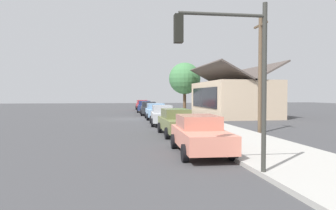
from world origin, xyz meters
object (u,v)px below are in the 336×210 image
object	(u,v)px
utility_pole_wooden	(260,72)
fire_hydrant_red	(196,125)
car_skyblue	(156,111)
car_coral	(200,134)
shade_tree	(185,79)
car_charcoal	(149,108)
car_silver	(162,115)
traffic_light_main	(230,60)
car_olive	(177,122)
car_navy	(144,106)
car_cherry	(142,105)

from	to	relation	value
utility_pole_wooden	fire_hydrant_red	distance (m)	5.32
car_skyblue	car_coral	bearing A→B (deg)	0.19
car_coral	utility_pole_wooden	xyz separation A→B (m)	(-6.20, 5.55, 3.11)
shade_tree	fire_hydrant_red	size ratio (longest dim) A/B	9.81
shade_tree	car_skyblue	bearing A→B (deg)	-24.47
car_coral	fire_hydrant_red	bearing A→B (deg)	169.14
shade_tree	fire_hydrant_red	distance (m)	24.33
car_charcoal	car_silver	size ratio (longest dim) A/B	1.01
fire_hydrant_red	traffic_light_main	bearing A→B (deg)	-8.70
car_silver	car_coral	bearing A→B (deg)	2.92
car_olive	car_coral	xyz separation A→B (m)	(6.03, -0.10, 0.00)
car_charcoal	car_olive	world-z (taller)	same
car_skyblue	car_olive	bearing A→B (deg)	0.30
car_charcoal	car_silver	world-z (taller)	same
car_skyblue	utility_pole_wooden	xyz separation A→B (m)	(12.40, 5.31, 3.11)
car_olive	shade_tree	world-z (taller)	shade_tree
traffic_light_main	car_olive	bearing A→B (deg)	178.76
car_navy	shade_tree	distance (m)	6.87
car_navy	car_olive	world-z (taller)	same
car_navy	shade_tree	bearing A→B (deg)	85.64
utility_pole_wooden	car_silver	bearing A→B (deg)	-139.54
car_skyblue	traffic_light_main	xyz separation A→B (m)	(22.54, -0.35, 2.68)
car_navy	fire_hydrant_red	size ratio (longest dim) A/B	6.41
car_skyblue	car_navy	bearing A→B (deg)	-178.27
car_silver	car_charcoal	bearing A→B (deg)	-176.80
car_coral	utility_pole_wooden	distance (m)	8.88
car_charcoal	utility_pole_wooden	xyz separation A→B (m)	(19.02, 5.42, 3.11)
car_charcoal	shade_tree	xyz separation A→B (m)	(-5.28, 5.53, 3.91)
car_navy	car_skyblue	xyz separation A→B (m)	(12.67, 0.18, -0.00)
car_skyblue	car_olive	xyz separation A→B (m)	(12.57, -0.14, 0.00)
car_coral	car_navy	bearing A→B (deg)	-178.34
car_navy	car_coral	distance (m)	31.26
car_silver	car_olive	size ratio (longest dim) A/B	1.00
car_silver	fire_hydrant_red	bearing A→B (deg)	17.65
fire_hydrant_red	car_coral	bearing A→B (deg)	-12.63
car_cherry	car_silver	world-z (taller)	same
car_skyblue	utility_pole_wooden	size ratio (longest dim) A/B	0.59
car_skyblue	shade_tree	size ratio (longest dim) A/B	0.64
car_olive	fire_hydrant_red	xyz separation A→B (m)	(-0.87, 1.44, -0.32)
car_cherry	car_skyblue	distance (m)	18.75
utility_pole_wooden	fire_hydrant_red	bearing A→B (deg)	-99.93
car_silver	car_olive	distance (m)	6.56
car_cherry	car_coral	xyz separation A→B (m)	(37.34, -0.16, 0.00)
traffic_light_main	car_silver	bearing A→B (deg)	179.28
car_charcoal	fire_hydrant_red	bearing A→B (deg)	6.77
fire_hydrant_red	car_skyblue	bearing A→B (deg)	-173.63
car_skyblue	fire_hydrant_red	world-z (taller)	car_skyblue
car_coral	utility_pole_wooden	size ratio (longest dim) A/B	0.64
car_silver	car_navy	bearing A→B (deg)	-176.55
car_coral	traffic_light_main	distance (m)	4.77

